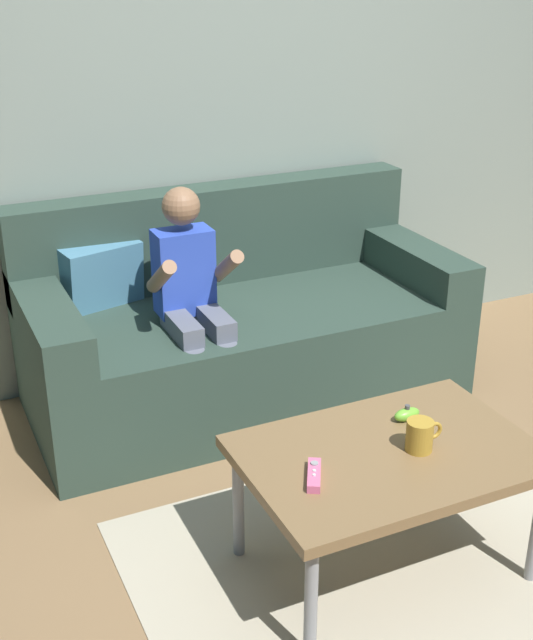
{
  "coord_description": "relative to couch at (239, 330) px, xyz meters",
  "views": [
    {
      "loc": [
        -1.43,
        -1.5,
        1.76
      ],
      "look_at": [
        -0.34,
        0.84,
        0.62
      ],
      "focal_mm": 46.9,
      "sensor_mm": 36.0,
      "label": 1
    }
  ],
  "objects": [
    {
      "name": "ground_plane",
      "position": [
        0.19,
        -1.44,
        -0.3
      ],
      "size": [
        9.84,
        9.84,
        0.0
      ],
      "primitive_type": "plane",
      "color": "olive"
    },
    {
      "name": "wall_back",
      "position": [
        0.19,
        0.39,
        0.95
      ],
      "size": [
        4.92,
        0.05,
        2.5
      ],
      "primitive_type": "cube",
      "color": "gray",
      "rests_on": "ground"
    },
    {
      "name": "couch",
      "position": [
        0.0,
        0.0,
        0.0
      ],
      "size": [
        1.77,
        0.8,
        0.85
      ],
      "color": "#2D4238",
      "rests_on": "ground"
    },
    {
      "name": "person_seated_on_couch",
      "position": [
        -0.26,
        -0.18,
        0.25
      ],
      "size": [
        0.31,
        0.38,
        0.96
      ],
      "color": "slate",
      "rests_on": "ground"
    },
    {
      "name": "coffee_table",
      "position": [
        -0.04,
        -1.21,
        0.08
      ],
      "size": [
        0.86,
        0.58,
        0.42
      ],
      "color": "brown",
      "rests_on": "ground"
    },
    {
      "name": "area_rug",
      "position": [
        -0.04,
        -1.21,
        -0.3
      ],
      "size": [
        1.51,
        1.15,
        0.01
      ],
      "primitive_type": "cube",
      "color": "#BCB299",
      "rests_on": "ground"
    },
    {
      "name": "game_remote_pink_near_edge",
      "position": [
        -0.31,
        -1.24,
        0.13
      ],
      "size": [
        0.1,
        0.14,
        0.03
      ],
      "color": "pink",
      "rests_on": "coffee_table"
    },
    {
      "name": "nunchuk_lime",
      "position": [
        0.1,
        -1.08,
        0.14
      ],
      "size": [
        0.09,
        0.05,
        0.05
      ],
      "color": "#72C638",
      "rests_on": "coffee_table"
    },
    {
      "name": "coffee_mug",
      "position": [
        0.04,
        -1.24,
        0.17
      ],
      "size": [
        0.12,
        0.08,
        0.1
      ],
      "color": "#B78C2D",
      "rests_on": "coffee_table"
    }
  ]
}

